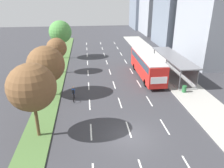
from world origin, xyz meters
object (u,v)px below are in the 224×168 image
object	(u,v)px
median_tree_third	(57,48)
trash_bin	(184,89)
bus_shelter	(174,64)
cyclist	(74,94)
median_tree_second	(46,65)
bus	(147,64)
median_tree_fourth	(60,32)
median_tree_nearest	(32,87)

from	to	relation	value
median_tree_third	trash_bin	world-z (taller)	median_tree_third
bus_shelter	median_tree_third	xyz separation A→B (m)	(-17.60, 3.11, 2.13)
cyclist	median_tree_second	world-z (taller)	median_tree_second
bus_shelter	median_tree_third	size ratio (longest dim) A/B	2.24
bus	trash_bin	bearing A→B (deg)	-62.71
cyclist	median_tree_second	distance (m)	4.70
median_tree_third	median_tree_fourth	distance (m)	8.37
bus_shelter	median_tree_third	distance (m)	18.00
cyclist	median_tree_nearest	distance (m)	8.31
median_tree_fourth	bus_shelter	bearing A→B (deg)	-32.71
bus	median_tree_fourth	bearing A→B (deg)	139.33
bus_shelter	median_tree_second	bearing A→B (deg)	-163.82
trash_bin	median_tree_nearest	bearing A→B (deg)	-156.76
median_tree_third	trash_bin	distance (m)	19.36
median_tree_nearest	median_tree_fourth	bearing A→B (deg)	90.31
bus_shelter	cyclist	size ratio (longest dim) A/B	6.69
bus	trash_bin	xyz separation A→B (m)	(3.20, -6.20, -1.49)
median_tree_second	bus	bearing A→B (deg)	20.22
median_tree_second	trash_bin	bearing A→B (deg)	-4.05
cyclist	bus	bearing A→B (deg)	31.80
median_tree_second	median_tree_fourth	size ratio (longest dim) A/B	0.87
bus_shelter	trash_bin	world-z (taller)	bus_shelter
bus_shelter	bus	bearing A→B (deg)	-177.63
bus_shelter	median_tree_second	distance (m)	18.75
bus	median_tree_second	distance (m)	14.64
median_tree_nearest	median_tree_fourth	xyz separation A→B (m)	(-0.13, 24.90, 0.32)
median_tree_second	median_tree_fourth	world-z (taller)	median_tree_fourth
bus	median_tree_nearest	size ratio (longest dim) A/B	1.71
median_tree_nearest	median_tree_second	distance (m)	8.33
median_tree_second	median_tree_fourth	xyz separation A→B (m)	(0.12, 16.60, 1.03)
bus_shelter	cyclist	distance (m)	16.33
cyclist	median_tree_fourth	size ratio (longest dim) A/B	0.26
bus_shelter	median_tree_nearest	distance (m)	22.39
cyclist	median_tree_third	bearing A→B (deg)	105.64
bus_shelter	median_tree_nearest	size ratio (longest dim) A/B	1.84
bus_shelter	median_tree_fourth	bearing A→B (deg)	147.29
median_tree_fourth	trash_bin	bearing A→B (deg)	-46.83
cyclist	median_tree_nearest	world-z (taller)	median_tree_nearest
median_tree_nearest	median_tree_third	world-z (taller)	median_tree_nearest
median_tree_nearest	trash_bin	world-z (taller)	median_tree_nearest
median_tree_fourth	median_tree_third	bearing A→B (deg)	-88.85
bus_shelter	median_tree_fourth	world-z (taller)	median_tree_fourth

